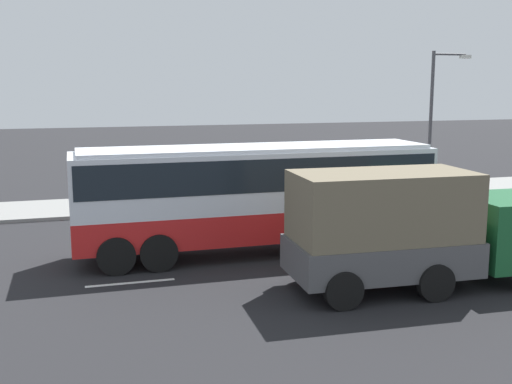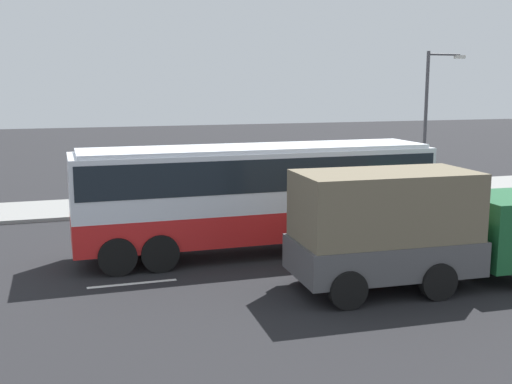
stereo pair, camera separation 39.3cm
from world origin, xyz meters
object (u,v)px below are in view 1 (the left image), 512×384
(pedestrian_at_crossing, at_px, (290,180))
(street_lamp, at_px, (435,112))
(cargo_truck, at_px, (413,227))
(pedestrian_near_curb, at_px, (315,176))
(coach_bus, at_px, (257,187))

(pedestrian_at_crossing, bearing_deg, street_lamp, -20.01)
(pedestrian_at_crossing, bearing_deg, cargo_truck, -114.72)
(pedestrian_near_curb, xyz_separation_m, pedestrian_at_crossing, (-1.48, -0.80, -0.00))
(pedestrian_at_crossing, distance_m, street_lamp, 7.80)
(coach_bus, bearing_deg, street_lamp, 33.73)
(pedestrian_near_curb, bearing_deg, street_lamp, 178.84)
(cargo_truck, height_order, pedestrian_near_curb, cargo_truck)
(cargo_truck, bearing_deg, pedestrian_near_curb, 82.18)
(coach_bus, bearing_deg, pedestrian_near_curb, 57.05)
(street_lamp, bearing_deg, cargo_truck, -124.06)
(coach_bus, height_order, pedestrian_near_curb, coach_bus)
(coach_bus, height_order, pedestrian_at_crossing, coach_bus)
(street_lamp, bearing_deg, pedestrian_at_crossing, -178.74)
(pedestrian_at_crossing, bearing_deg, pedestrian_near_curb, 7.30)
(coach_bus, bearing_deg, pedestrian_at_crossing, 62.81)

